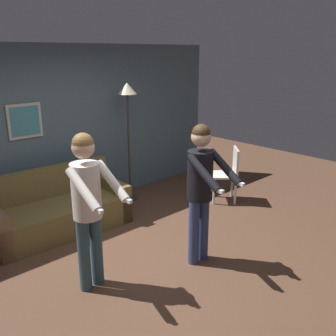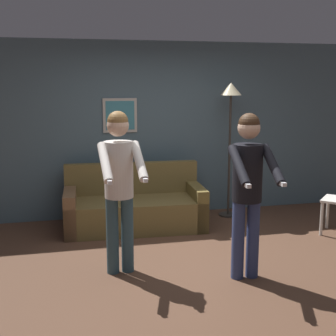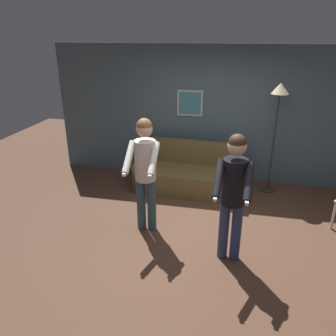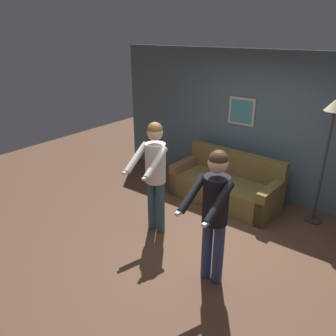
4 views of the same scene
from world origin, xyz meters
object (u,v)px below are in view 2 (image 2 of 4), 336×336
person_standing_left (119,177)px  couch (134,208)px  torchiere_lamp (231,108)px  person_standing_right (248,181)px

person_standing_left → couch: bearing=75.2°
couch → torchiere_lamp: bearing=9.8°
torchiere_lamp → person_standing_left: bearing=-136.8°
person_standing_left → person_standing_right: 1.31m
couch → torchiere_lamp: torchiere_lamp is taller
couch → person_standing_right: (0.84, -1.96, 0.76)m
couch → person_standing_left: bearing=-104.8°
torchiere_lamp → person_standing_right: size_ratio=1.17×
couch → person_standing_left: person_standing_left is taller
torchiere_lamp → person_standing_right: 2.38m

